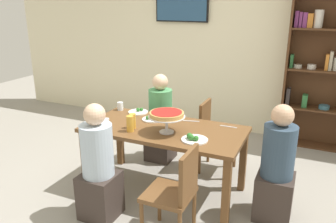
# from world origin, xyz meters

# --- Properties ---
(ground_plane) EXTENTS (12.00, 12.00, 0.00)m
(ground_plane) POSITION_xyz_m (0.00, 0.00, 0.00)
(ground_plane) COLOR gray
(rear_partition) EXTENTS (8.00, 0.12, 2.80)m
(rear_partition) POSITION_xyz_m (0.00, 2.20, 1.40)
(rear_partition) COLOR beige
(rear_partition) RESTS_ON ground_plane
(dining_table) EXTENTS (1.69, 0.83, 0.74)m
(dining_table) POSITION_xyz_m (0.00, 0.00, 0.65)
(dining_table) COLOR brown
(dining_table) RESTS_ON ground_plane
(bookshelf) EXTENTS (1.10, 0.30, 2.21)m
(bookshelf) POSITION_xyz_m (1.53, 2.02, 1.15)
(bookshelf) COLOR #4C2D19
(bookshelf) RESTS_ON ground_plane
(television) EXTENTS (0.87, 0.05, 0.53)m
(television) POSITION_xyz_m (-0.66, 2.11, 1.96)
(television) COLOR black
(diner_head_east) EXTENTS (0.34, 0.34, 1.15)m
(diner_head_east) POSITION_xyz_m (1.17, -0.03, 0.49)
(diner_head_east) COLOR #382D28
(diner_head_east) RESTS_ON ground_plane
(diner_far_left) EXTENTS (0.34, 0.34, 1.15)m
(diner_far_left) POSITION_xyz_m (-0.37, 0.69, 0.49)
(diner_far_left) COLOR #382D28
(diner_far_left) RESTS_ON ground_plane
(diner_near_left) EXTENTS (0.34, 0.34, 1.15)m
(diner_near_left) POSITION_xyz_m (-0.37, -0.69, 0.49)
(diner_near_left) COLOR #382D28
(diner_near_left) RESTS_ON ground_plane
(chair_far_right) EXTENTS (0.40, 0.40, 0.87)m
(chair_far_right) POSITION_xyz_m (0.34, 0.68, 0.49)
(chair_far_right) COLOR brown
(chair_far_right) RESTS_ON ground_plane
(chair_near_right) EXTENTS (0.40, 0.40, 0.87)m
(chair_near_right) POSITION_xyz_m (0.44, -0.70, 0.49)
(chair_near_right) COLOR brown
(chair_near_right) RESTS_ON ground_plane
(deep_dish_pizza_stand) EXTENTS (0.38, 0.38, 0.22)m
(deep_dish_pizza_stand) POSITION_xyz_m (0.08, -0.11, 0.92)
(deep_dish_pizza_stand) COLOR silver
(deep_dish_pizza_stand) RESTS_ON dining_table
(salad_plate_near_diner) EXTENTS (0.26, 0.26, 0.07)m
(salad_plate_near_diner) POSITION_xyz_m (0.40, -0.20, 0.76)
(salad_plate_near_diner) COLOR white
(salad_plate_near_diner) RESTS_ON dining_table
(salad_plate_far_diner) EXTENTS (0.24, 0.24, 0.06)m
(salad_plate_far_diner) POSITION_xyz_m (-0.23, 0.17, 0.75)
(salad_plate_far_diner) COLOR white
(salad_plate_far_diner) RESTS_ON dining_table
(salad_plate_spare) EXTENTS (0.24, 0.24, 0.06)m
(salad_plate_spare) POSITION_xyz_m (-0.49, 0.33, 0.75)
(salad_plate_spare) COLOR white
(salad_plate_spare) RESTS_ON dining_table
(beer_glass_amber_tall) EXTENTS (0.07, 0.07, 0.16)m
(beer_glass_amber_tall) POSITION_xyz_m (-0.30, -0.14, 0.82)
(beer_glass_amber_tall) COLOR gold
(beer_glass_amber_tall) RESTS_ON dining_table
(beer_glass_amber_short) EXTENTS (0.07, 0.07, 0.17)m
(beer_glass_amber_short) POSITION_xyz_m (-0.27, -0.23, 0.82)
(beer_glass_amber_short) COLOR gold
(beer_glass_amber_short) RESTS_ON dining_table
(water_glass_clear_near) EXTENTS (0.07, 0.07, 0.09)m
(water_glass_clear_near) POSITION_xyz_m (-0.57, -0.23, 0.79)
(water_glass_clear_near) COLOR white
(water_glass_clear_near) RESTS_ON dining_table
(water_glass_clear_far) EXTENTS (0.07, 0.07, 0.10)m
(water_glass_clear_far) POSITION_xyz_m (-0.74, 0.33, 0.79)
(water_glass_clear_far) COLOR white
(water_glass_clear_far) RESTS_ON dining_table
(cutlery_fork_near) EXTENTS (0.18, 0.02, 0.00)m
(cutlery_fork_near) POSITION_xyz_m (0.61, 0.30, 0.74)
(cutlery_fork_near) COLOR silver
(cutlery_fork_near) RESTS_ON dining_table
(cutlery_knife_near) EXTENTS (0.18, 0.06, 0.00)m
(cutlery_knife_near) POSITION_xyz_m (0.19, 0.30, 0.74)
(cutlery_knife_near) COLOR silver
(cutlery_knife_near) RESTS_ON dining_table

